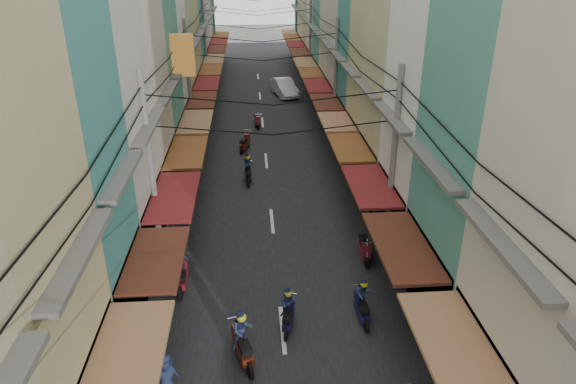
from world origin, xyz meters
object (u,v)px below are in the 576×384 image
white_car (284,95)px  bicycle (468,287)px  market_umbrella (440,256)px  traffic_sign (451,285)px

white_car → bicycle: white_car is taller
bicycle → market_umbrella: (-1.76, -0.95, 2.14)m
bicycle → market_umbrella: size_ratio=0.67×
bicycle → traffic_sign: size_ratio=0.54×
white_car → market_umbrella: (3.50, -31.01, 2.14)m
white_car → market_umbrella: bearing=-95.7°
market_umbrella → bicycle: bearing=28.4°
white_car → bicycle: size_ratio=3.29×
traffic_sign → bicycle: bearing=54.0°
bicycle → traffic_sign: 4.11m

